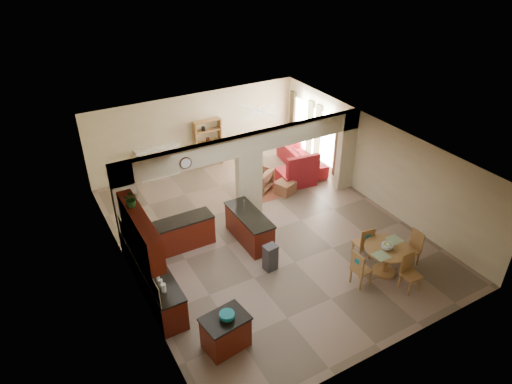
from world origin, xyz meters
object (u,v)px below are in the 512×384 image
kitchen_island (226,332)px  armchair (258,180)px  sofa (301,158)px  dining_table (386,256)px

kitchen_island → armchair: kitchen_island is taller
sofa → armchair: armchair is taller
kitchen_island → dining_table: kitchen_island is taller
sofa → armchair: size_ratio=2.97×
dining_table → armchair: 5.43m
dining_table → armchair: (-0.76, 5.38, -0.15)m
sofa → dining_table: bearing=174.4°
dining_table → sofa: bearing=76.3°
sofa → armchair: bearing=114.6°
kitchen_island → dining_table: size_ratio=0.89×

